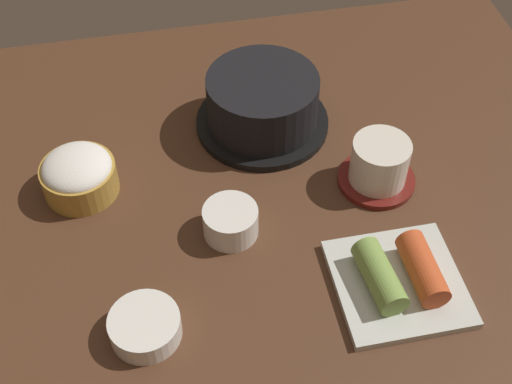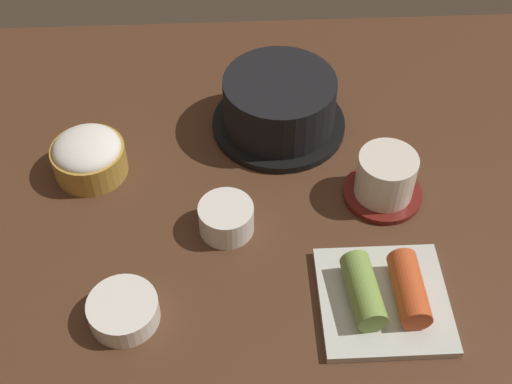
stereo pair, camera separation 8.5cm
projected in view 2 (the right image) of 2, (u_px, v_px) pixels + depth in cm
name	position (u px, v px, depth cm)	size (l,w,h in cm)	color
dining_table	(240.00, 202.00, 89.78)	(100.00, 76.00, 2.00)	#4C2D1C
stone_pot	(279.00, 105.00, 94.59)	(18.41, 18.41, 8.16)	black
rice_bowl	(88.00, 155.00, 89.85)	(9.50, 9.50, 5.77)	#B78C38
tea_cup_with_saucer	(385.00, 178.00, 86.72)	(9.99, 9.99, 6.73)	maroon
banchan_cup_center	(226.00, 218.00, 84.03)	(6.70, 6.70, 3.89)	white
kimchi_plate	(385.00, 295.00, 77.31)	(14.38, 14.38, 4.39)	silver
side_bowl_near	(123.00, 310.00, 76.06)	(7.81, 7.81, 2.87)	white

